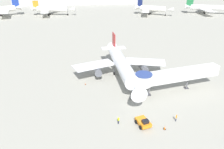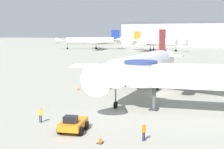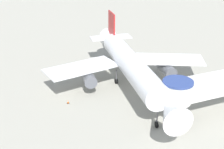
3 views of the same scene
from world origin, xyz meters
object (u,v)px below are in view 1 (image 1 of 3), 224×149
ground_crew_marshaller (176,117)px  background_jet_green_tail (209,8)px  main_airplane (121,64)px  jet_bridge (173,75)px  traffic_cone_near_nose (137,118)px  traffic_cone_apron_front (165,128)px  background_jet_navy_tail (152,8)px  traffic_cone_port_wing (85,84)px  pushback_tug_orange (143,122)px  ground_crew_wing_walker (118,120)px  background_jet_orange_tail (51,9)px

ground_crew_marshaller → background_jet_green_tail: bearing=-176.4°
main_airplane → background_jet_green_tail: background_jet_green_tail is taller
jet_bridge → traffic_cone_near_nose: size_ratio=28.10×
ground_crew_marshaller → traffic_cone_apron_front: bearing=-20.3°
main_airplane → ground_crew_marshaller: main_airplane is taller
traffic_cone_apron_front → main_airplane: bearing=100.2°
traffic_cone_near_nose → background_jet_navy_tail: background_jet_navy_tail is taller
traffic_cone_port_wing → background_jet_green_tail: 140.64m
jet_bridge → ground_crew_marshaller: bearing=-118.0°
background_jet_green_tail → background_jet_navy_tail: (-43.64, 1.09, 0.05)m
main_airplane → background_jet_navy_tail: background_jet_navy_tail is taller
jet_bridge → background_jet_navy_tail: size_ratio=0.83×
traffic_cone_near_nose → background_jet_navy_tail: size_ratio=0.03×
jet_bridge → traffic_cone_apron_front: jet_bridge is taller
main_airplane → ground_crew_marshaller: bearing=-72.9°
main_airplane → traffic_cone_port_wing: bearing=-165.9°
traffic_cone_near_nose → jet_bridge: bearing=42.7°
pushback_tug_orange → ground_crew_wing_walker: (-4.87, 1.27, 0.16)m
pushback_tug_orange → background_jet_green_tail: bearing=41.9°
main_airplane → pushback_tug_orange: (0.50, -22.54, -3.50)m
main_airplane → traffic_cone_near_nose: main_airplane is taller
jet_bridge → ground_crew_marshaller: 13.46m
ground_crew_marshaller → background_jet_navy_tail: 127.97m
main_airplane → background_jet_orange_tail: main_airplane is taller
main_airplane → background_jet_navy_tail: bearing=65.9°
traffic_cone_port_wing → background_jet_orange_tail: background_jet_orange_tail is taller
background_jet_navy_tail → background_jet_green_tail: bearing=-57.8°
jet_bridge → ground_crew_wing_walker: bearing=-154.4°
ground_crew_marshaller → traffic_cone_near_nose: bearing=-65.0°
ground_crew_wing_walker → background_jet_green_tail: (89.12, 121.57, 3.55)m
ground_crew_marshaller → background_jet_navy_tail: size_ratio=0.06×
jet_bridge → ground_crew_wing_walker: (-15.89, -11.59, -3.49)m
jet_bridge → background_jet_green_tail: 132.13m
traffic_cone_near_nose → ground_crew_wing_walker: ground_crew_wing_walker is taller
main_airplane → traffic_cone_apron_front: main_airplane is taller
traffic_cone_near_nose → ground_crew_marshaller: ground_crew_marshaller is taller
pushback_tug_orange → background_jet_navy_tail: background_jet_navy_tail is taller
pushback_tug_orange → background_jet_green_tail: background_jet_green_tail is taller
pushback_tug_orange → ground_crew_wing_walker: pushback_tug_orange is taller
traffic_cone_apron_front → background_jet_orange_tail: 139.01m
traffic_cone_apron_front → background_jet_orange_tail: (-35.75, 134.28, 4.06)m
main_airplane → traffic_cone_apron_front: (4.36, -24.27, -3.91)m
main_airplane → ground_crew_wing_walker: size_ratio=19.90×
background_jet_green_tail → background_jet_navy_tail: size_ratio=1.32×
background_jet_orange_tail → background_jet_green_tail: size_ratio=0.85×
traffic_cone_apron_front → ground_crew_marshaller: size_ratio=0.49×
traffic_cone_near_nose → main_airplane: bearing=89.2°
background_jet_orange_tail → jet_bridge: bearing=-148.7°
pushback_tug_orange → traffic_cone_port_wing: (-11.06, 19.50, -0.52)m
main_airplane → ground_crew_wing_walker: 21.97m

